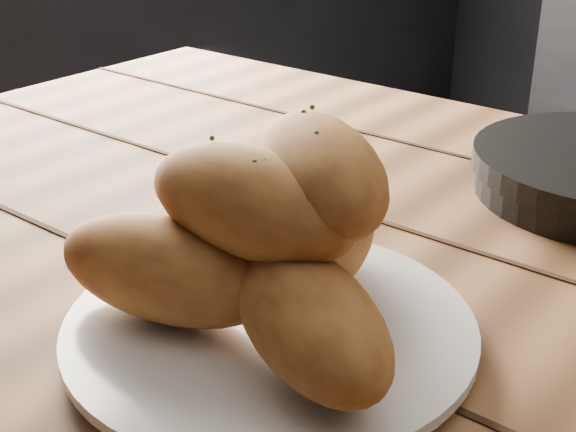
# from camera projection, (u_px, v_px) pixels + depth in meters

# --- Properties ---
(table) EXTENTS (1.52, 0.98, 0.75)m
(table) POSITION_uv_depth(u_px,v_px,m) (434.00, 407.00, 0.64)
(table) COLOR #935E37
(table) RESTS_ON ground
(plate) EXTENTS (0.29, 0.29, 0.02)m
(plate) POSITION_uv_depth(u_px,v_px,m) (270.00, 330.00, 0.56)
(plate) COLOR silver
(plate) RESTS_ON table
(bread_rolls) EXTENTS (0.29, 0.24, 0.14)m
(bread_rolls) POSITION_uv_depth(u_px,v_px,m) (270.00, 241.00, 0.53)
(bread_rolls) COLOR #C98137
(bread_rolls) RESTS_ON plate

